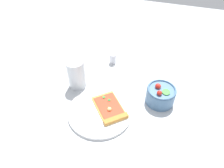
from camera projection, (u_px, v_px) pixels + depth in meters
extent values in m
plane|color=#B2B7BC|center=(104.00, 113.00, 0.84)|extent=(2.40, 2.40, 0.00)
cylinder|color=white|center=(100.00, 112.00, 0.83)|extent=(0.26, 0.26, 0.01)
cube|color=gold|center=(109.00, 107.00, 0.84)|extent=(0.18, 0.18, 0.01)
cube|color=#B77A33|center=(116.00, 119.00, 0.79)|extent=(0.09, 0.08, 0.02)
cube|color=red|center=(109.00, 106.00, 0.83)|extent=(0.15, 0.16, 0.00)
cylinder|color=#388433|center=(104.00, 97.00, 0.87)|extent=(0.01, 0.01, 0.00)
cylinder|color=#2D722D|center=(109.00, 100.00, 0.85)|extent=(0.01, 0.01, 0.00)
sphere|color=#F2D87F|center=(109.00, 109.00, 0.82)|extent=(0.02, 0.02, 0.02)
cylinder|color=#4C7299|center=(160.00, 96.00, 0.86)|extent=(0.12, 0.12, 0.07)
torus|color=#4C7299|center=(162.00, 89.00, 0.84)|extent=(0.12, 0.12, 0.01)
sphere|color=red|center=(158.00, 86.00, 0.84)|extent=(0.02, 0.02, 0.02)
sphere|color=red|center=(159.00, 93.00, 0.81)|extent=(0.02, 0.02, 0.02)
sphere|color=red|center=(158.00, 86.00, 0.84)|extent=(0.02, 0.02, 0.02)
cylinder|color=#388433|center=(166.00, 92.00, 0.82)|extent=(0.03, 0.03, 0.01)
cylinder|color=silver|center=(76.00, 74.00, 0.91)|extent=(0.08, 0.08, 0.14)
cylinder|color=black|center=(77.00, 77.00, 0.92)|extent=(0.07, 0.07, 0.09)
cylinder|color=silver|center=(113.00, 59.00, 1.06)|extent=(0.03, 0.03, 0.05)
cone|color=silver|center=(113.00, 54.00, 1.04)|extent=(0.03, 0.03, 0.01)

